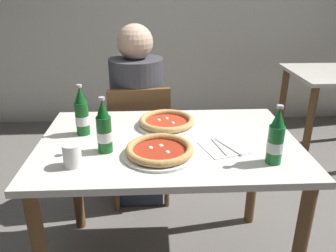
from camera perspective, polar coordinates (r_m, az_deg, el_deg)
The scene contains 10 objects.
dining_table_main at distance 1.64m, azimuth 0.09°, elevation -5.97°, with size 1.20×0.80×0.75m.
chair_behind_table at distance 2.26m, azimuth -4.85°, elevation -2.04°, with size 0.44×0.44×0.85m.
diner_seated at distance 2.26m, azimuth -5.07°, elevation 0.83°, with size 0.34×0.34×1.21m.
pizza_margherita_near at distance 1.45m, azimuth -1.42°, elevation -4.15°, with size 0.32×0.32×0.04m.
pizza_marinara_far at distance 1.74m, azimuth -0.30°, elevation 0.67°, with size 0.31×0.31×0.04m.
beer_bottle_left at distance 1.42m, azimuth 17.62°, elevation -2.13°, with size 0.07×0.07×0.25m.
beer_bottle_center at distance 1.67m, azimuth -14.25°, elevation 2.00°, with size 0.07×0.07×0.25m.
beer_bottle_right at distance 1.47m, azimuth -10.67°, elevation -0.54°, with size 0.07×0.07×0.25m.
napkin_with_cutlery at distance 1.54m, azimuth 9.35°, elevation -3.53°, with size 0.23×0.23×0.01m.
paper_cup at distance 1.40m, azimuth -15.77°, elevation -4.73°, with size 0.07×0.07×0.10m, color white.
Camera 1 is at (-0.07, -1.44, 1.42)m, focal length 36.35 mm.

